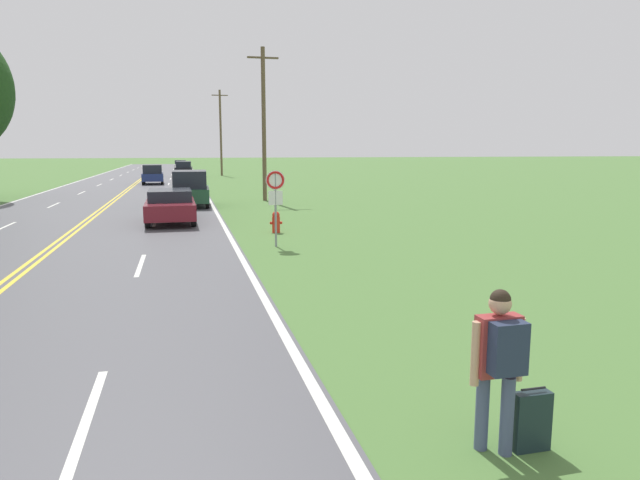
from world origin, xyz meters
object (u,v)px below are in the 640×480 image
Objects in this scene: fire_hydrant at (276,222)px; car_white_sedan_distant at (181,165)px; car_maroon_sedan_approaching at (170,205)px; car_black_suv_receding at (184,169)px; traffic_sign at (275,190)px; suitcase at (531,421)px; car_dark_blue_van_mid_far at (153,174)px; hitchhiker_person at (500,355)px; car_dark_green_suv_mid_near at (190,188)px.

fire_hydrant is 0.19× the size of car_white_sedan_distant.
car_maroon_sedan_approaching is 1.07× the size of car_black_suv_receding.
car_white_sedan_distant is (0.37, 61.93, -0.02)m from car_maroon_sedan_approaching.
car_maroon_sedan_approaching is (-3.32, 6.82, -1.06)m from traffic_sign.
traffic_sign reaches higher than suitcase.
car_dark_blue_van_mid_far is at bearing 100.44° from fire_hydrant.
suitcase is at bearing 5.03° from car_black_suv_receding.
car_white_sedan_distant is at bearing 1.16° from hitchhiker_person.
car_black_suv_receding reaches higher than fire_hydrant.
fire_hydrant is (0.31, 15.71, -0.64)m from hitchhiker_person.
car_dark_green_suv_mid_near is 20.90m from car_dark_blue_van_mid_far.
suitcase is (0.38, -0.02, -0.73)m from hitchhiker_person.
car_white_sedan_distant is at bearing -177.08° from car_black_suv_receding.
fire_hydrant is 5.40m from car_maroon_sedan_approaching.
hitchhiker_person is 81.53m from car_white_sedan_distant.
car_dark_blue_van_mid_far is 12.10m from car_black_suv_receding.
fire_hydrant is at bearing 80.80° from traffic_sign.
car_black_suv_receding reaches higher than car_dark_blue_van_mid_far.
suitcase is at bearing -94.25° from hitchhiker_person.
traffic_sign is at bearing -0.26° from hitchhiker_person.
car_white_sedan_distant is at bearing 178.91° from car_maroon_sedan_approaching.
hitchhiker_person is 2.52× the size of suitcase.
car_dark_blue_van_mid_far is at bearing 6.03° from suitcase.
hitchhiker_person is at bearing 4.66° from car_black_suv_receding.
car_dark_green_suv_mid_near is 1.01× the size of car_white_sedan_distant.
fire_hydrant is 0.18× the size of car_black_suv_receding.
car_maroon_sedan_approaching is 6.78m from car_dark_green_suv_mid_near.
car_white_sedan_distant is (-2.95, 68.75, -1.08)m from traffic_sign.
car_black_suv_receding reaches higher than hitchhiker_person.
suitcase is 15.74m from fire_hydrant.
car_maroon_sedan_approaching is 1.14× the size of car_dark_blue_van_mid_far.
car_dark_green_suv_mid_near is (-2.57, 26.25, -0.05)m from hitchhiker_person.
car_dark_green_suv_mid_near is (0.92, 6.72, 0.25)m from car_maroon_sedan_approaching.
hitchhiker_person is at bearing 5.20° from car_dark_blue_van_mid_far.
car_black_suv_receding is at bearing 2.88° from car_white_sedan_distant.
car_dark_blue_van_mid_far is (-2.87, 20.70, -0.10)m from car_dark_green_suv_mid_near.
car_dark_green_suv_mid_near is at bearing 5.39° from suitcase.
suitcase is 0.86× the size of fire_hydrant.
car_dark_green_suv_mid_near reaches higher than hitchhiker_person.
car_dark_green_suv_mid_near is at bearing 2.29° from car_black_suv_receding.
traffic_sign reaches higher than fire_hydrant.
suitcase is at bearing 10.46° from car_maroon_sedan_approaching.
car_dark_blue_van_mid_far is (-5.44, 46.95, -0.15)m from hitchhiker_person.
suitcase is 26.44m from car_dark_green_suv_mid_near.
car_maroon_sedan_approaching is at bearing 0.90° from car_black_suv_receding.
car_dark_blue_van_mid_far reaches higher than car_maroon_sedan_approaching.
hitchhiker_person is 47.26m from car_dark_blue_van_mid_far.
hitchhiker_person is 0.71× the size of traffic_sign.
traffic_sign is 0.52× the size of car_maroon_sedan_approaching.
car_dark_blue_van_mid_far reaches higher than car_white_sedan_distant.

